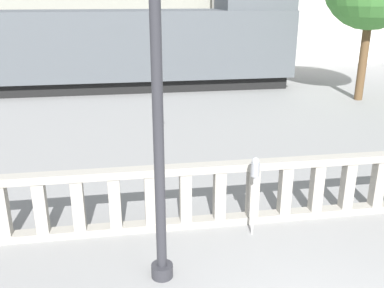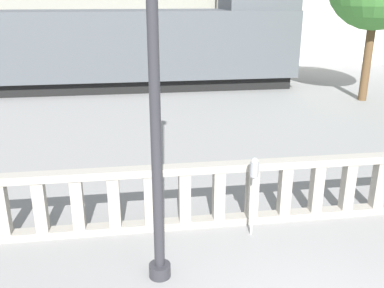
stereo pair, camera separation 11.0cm
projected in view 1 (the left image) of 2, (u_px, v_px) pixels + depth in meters
balustrade at (253, 192)px, 7.71m from camera, size 13.47×0.24×1.19m
lamppost at (155, 27)px, 5.17m from camera, size 0.34×0.34×6.73m
parking_meter at (255, 175)px, 7.12m from camera, size 0.15×0.15×1.44m
train_near at (38, 50)px, 17.86m from camera, size 22.01×2.98×3.92m
train_far at (123, 20)px, 33.35m from camera, size 20.32×2.91×4.46m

